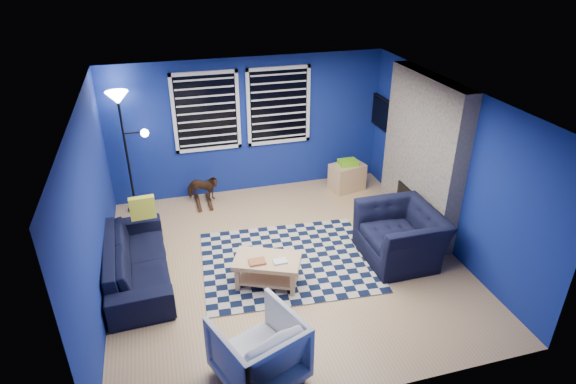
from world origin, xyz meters
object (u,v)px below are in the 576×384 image
object	(u,v)px
sofa	(137,260)
floor_lamp	(122,115)
tv	(385,116)
armchair_bent	(258,349)
rocking_horse	(203,188)
coffee_table	(267,266)
cabinet	(347,176)
armchair_big	(401,235)

from	to	relation	value
sofa	floor_lamp	distance (m)	2.50
tv	armchair_bent	distance (m)	5.25
tv	rocking_horse	xyz separation A→B (m)	(-3.41, 0.12, -1.08)
coffee_table	cabinet	distance (m)	3.22
rocking_horse	coffee_table	bearing A→B (deg)	-148.64
sofa	armchair_big	distance (m)	3.80
armchair_big	coffee_table	size ratio (longest dim) A/B	1.17
armchair_bent	sofa	bearing A→B (deg)	-80.84
coffee_table	cabinet	world-z (taller)	cabinet
coffee_table	cabinet	size ratio (longest dim) A/B	1.48
armchair_bent	coffee_table	distance (m)	1.59
rocking_horse	floor_lamp	bearing A→B (deg)	103.84
armchair_big	coffee_table	bearing A→B (deg)	-87.31
tv	armchair_big	distance (m)	2.66
floor_lamp	armchair_big	bearing A→B (deg)	-33.94
tv	floor_lamp	bearing A→B (deg)	177.30
armchair_bent	cabinet	size ratio (longest dim) A/B	1.25
sofa	armchair_bent	world-z (taller)	armchair_bent
coffee_table	floor_lamp	xyz separation A→B (m)	(-1.74, 2.66, 1.44)
tv	sofa	world-z (taller)	tv
tv	floor_lamp	size ratio (longest dim) A/B	0.47
armchair_bent	tv	bearing A→B (deg)	-150.89
coffee_table	cabinet	xyz separation A→B (m)	(2.14, 2.41, -0.04)
sofa	coffee_table	world-z (taller)	sofa
sofa	rocking_horse	bearing A→B (deg)	-32.97
coffee_table	floor_lamp	size ratio (longest dim) A/B	0.48
tv	floor_lamp	xyz separation A→B (m)	(-4.57, 0.22, 0.35)
armchair_big	coffee_table	distance (m)	2.06
tv	coffee_table	size ratio (longest dim) A/B	0.98
tv	coffee_table	world-z (taller)	tv
armchair_big	coffee_table	xyz separation A→B (m)	(-2.05, -0.11, -0.08)
floor_lamp	coffee_table	bearing A→B (deg)	-56.81
tv	cabinet	distance (m)	1.33
sofa	cabinet	bearing A→B (deg)	-67.65
armchair_big	cabinet	xyz separation A→B (m)	(0.08, 2.30, -0.12)
coffee_table	floor_lamp	world-z (taller)	floor_lamp
armchair_bent	rocking_horse	distance (m)	4.08
armchair_big	armchair_bent	xyz separation A→B (m)	(-2.51, -1.62, 0.00)
sofa	rocking_horse	xyz separation A→B (m)	(1.14, 1.94, 0.01)
sofa	floor_lamp	world-z (taller)	floor_lamp
tv	rocking_horse	size ratio (longest dim) A/B	1.72
rocking_horse	armchair_big	bearing A→B (deg)	-114.35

